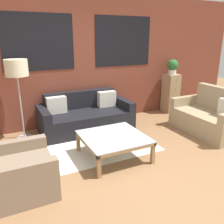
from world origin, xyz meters
The scene contains 10 objects.
ground_plane centered at (0.00, 0.00, 0.00)m, with size 16.00×16.00×0.00m, color #8E6642.
wall_back_brick centered at (0.00, 2.44, 1.41)m, with size 8.40×0.09×2.80m.
rug centered at (-0.21, 1.19, 0.00)m, with size 1.86×1.58×0.00m.
couch_dark centered at (-0.19, 1.95, 0.28)m, with size 1.91×0.88×0.78m.
settee_vintage centered at (2.06, 0.68, 0.31)m, with size 0.80×1.42×0.92m.
armchair_corner centered at (-1.70, 0.29, 0.28)m, with size 0.80×0.86×0.84m.
coffee_table centered at (-0.21, 0.58, 0.32)m, with size 0.99×0.99×0.37m.
floor_lamp centered at (-1.44, 2.04, 1.32)m, with size 0.41×0.41×1.52m.
drawer_cabinet centered at (2.25, 2.18, 0.49)m, with size 0.34×0.38×0.99m.
potted_plant centered at (2.25, 2.18, 1.19)m, with size 0.27×0.27×0.37m.
Camera 1 is at (-1.78, -2.59, 1.92)m, focal length 38.00 mm.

